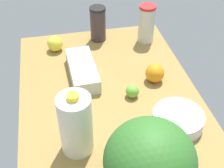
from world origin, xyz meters
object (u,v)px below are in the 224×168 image
Objects in this scene: shaker_bottle at (98,24)px; lemon_loose at (55,44)px; milk_jug at (76,124)px; orange_beside_bowl at (155,73)px; lime_by_jug at (132,91)px; egg_carton at (82,70)px; tumbler_cup at (146,24)px; watermelon at (150,161)px; mixing_bowl at (178,120)px.

shaker_bottle is 2.31× the size of lemon_loose.
milk_jug reaches higher than lemon_loose.
lime_by_jug is (-8.26, 12.49, -1.37)cm from orange_beside_bowl.
tumbler_cup is (23.56, -36.96, 6.82)cm from egg_carton.
milk_jug is 49.78cm from orange_beside_bowl.
lime_by_jug is (-18.21, -18.69, -0.53)cm from egg_carton.
orange_beside_bowl is at bearing -129.23° from lemon_loose.
milk_jug reaches higher than lime_by_jug.
milk_jug is 1.24× the size of tumbler_cup.
watermelon is at bearing 179.82° from shaker_bottle.
watermelon is 91.26cm from shaker_bottle.
egg_carton is (60.67, 12.38, -9.43)cm from watermelon.
watermelon reaches higher than mixing_bowl.
shaker_bottle is (68.20, 18.81, 6.47)cm from mixing_bowl.
milk_jug is 65.45cm from lemon_loose.
milk_jug is 77.99cm from tumbler_cup.
watermelon is at bearing -135.53° from milk_jug.
watermelon is 88.41cm from lemon_loose.
lemon_loose is (0.66, 47.63, -6.20)cm from tumbler_cup.
mixing_bowl is 2.46× the size of lemon_loose.
orange_beside_bowl is (27.73, 0.31, 1.44)cm from mixing_bowl.
lemon_loose reaches higher than egg_carton.
shaker_bottle is at bearing 24.57° from orange_beside_bowl.
lime_by_jug is at bearing -145.31° from lemon_loose.
mixing_bowl is at bearing -142.25° from egg_carton.
mixing_bowl is at bearing 174.90° from tumbler_cup.
lemon_loose is at bearing 15.20° from watermelon.
tumbler_cup is at bearing -34.54° from milk_jug.
orange_beside_bowl is at bearing 170.21° from tumbler_cup.
egg_carton is at bearing 11.54° from watermelon.
watermelon reaches higher than milk_jug.
mixing_bowl is 61.92cm from tumbler_cup.
shaker_bottle is 0.91× the size of tumbler_cup.
lime_by_jug is at bearing -136.40° from egg_carton.
watermelon is 44.06cm from lime_by_jug.
shaker_bottle is 0.64× the size of egg_carton.
milk_jug is at bearing -176.98° from lemon_loose.
lime_by_jug is at bearing -8.45° from watermelon.
tumbler_cup is at bearing -16.26° from watermelon.
watermelon is 62.64cm from egg_carton.
watermelon is 1.10× the size of milk_jug.
egg_carton is at bearing 122.52° from tumbler_cup.
tumbler_cup is (61.24, -5.47, 7.41)cm from mixing_bowl.
watermelon is at bearing 163.74° from tumbler_cup.
lemon_loose is at bearing 21.66° from egg_carton.
shaker_bottle is (71.19, -19.92, -2.59)cm from milk_jug.
mixing_bowl is 49.11cm from egg_carton.
lemon_loose is 51.62cm from lime_by_jug.
orange_beside_bowl is (-33.51, 5.78, -5.97)cm from tumbler_cup.
tumbler_cup is at bearing -9.79° from orange_beside_bowl.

